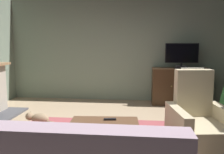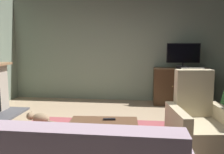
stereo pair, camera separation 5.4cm
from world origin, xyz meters
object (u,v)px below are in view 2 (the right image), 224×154
television (183,55)px  tv_remote (109,119)px  armchair_facing_sofa (199,127)px  cat (39,118)px  tv_cabinet (181,87)px  coffee_table (104,126)px

television → tv_remote: size_ratio=4.66×
armchair_facing_sofa → cat: (-2.76, 0.82, -0.24)m
tv_cabinet → tv_remote: bearing=-116.4°
coffee_table → tv_remote: 0.12m
coffee_table → tv_remote: size_ratio=5.57×
coffee_table → armchair_facing_sofa: (1.33, 0.32, -0.07)m
tv_remote → armchair_facing_sofa: size_ratio=0.15×
tv_remote → armchair_facing_sofa: 1.29m
coffee_table → cat: coffee_table is taller
tv_cabinet → cat: tv_cabinet is taller
tv_cabinet → armchair_facing_sofa: 2.65m
television → tv_remote: bearing=-116.8°
television → cat: (-2.93, -1.77, -1.13)m
coffee_table → armchair_facing_sofa: armchair_facing_sofa is taller
television → armchair_facing_sofa: bearing=-93.9°
coffee_table → television: bearing=62.7°
cat → coffee_table: bearing=-38.5°
tv_remote → television: bearing=54.0°
cat → tv_remote: bearing=-35.5°
tv_cabinet → coffee_table: (-1.50, -2.96, -0.02)m
tv_cabinet → coffee_table: size_ratio=1.46×
television → tv_cabinet: bearing=90.0°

